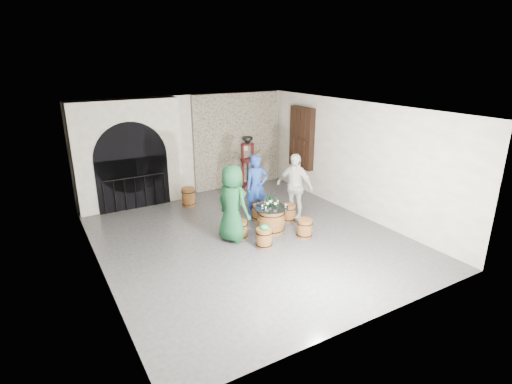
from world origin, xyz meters
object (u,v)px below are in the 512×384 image
wine_bottle_left (267,202)px  wine_bottle_right (270,200)px  barrel_stool_near_left (264,238)px  side_barrel (188,197)px  barrel_stool_near_right (305,228)px  corking_press (248,158)px  barrel_stool_far (259,211)px  barrel_stool_left (240,230)px  person_blue (257,187)px  person_white (294,186)px  barrel_stool_right (289,213)px  barrel_table (271,220)px  wine_bottle_center (275,202)px  person_green (232,203)px

wine_bottle_left → wine_bottle_right: 0.16m
barrel_stool_near_left → side_barrel: side_barrel is taller
barrel_stool_near_right → corking_press: 4.49m
barrel_stool_far → side_barrel: side_barrel is taller
barrel_stool_left → wine_bottle_right: 1.13m
barrel_stool_left → barrel_stool_near_right: size_ratio=1.00×
person_blue → barrel_stool_left: bearing=-130.2°
barrel_stool_near_right → wine_bottle_left: 1.16m
barrel_stool_left → barrel_stool_near_right: 1.64m
person_white → barrel_stool_near_left: bearing=-82.9°
barrel_stool_right → wine_bottle_right: wine_bottle_right is taller
barrel_stool_left → side_barrel: bearing=95.2°
barrel_stool_left → barrel_stool_near_left: 0.77m
barrel_stool_right → barrel_stool_near_left: bearing=-144.2°
barrel_table → side_barrel: size_ratio=1.53×
barrel_stool_far → wine_bottle_right: 0.91m
barrel_stool_near_right → barrel_stool_near_left: size_ratio=1.00×
barrel_stool_far → wine_bottle_center: 1.07m
wine_bottle_left → side_barrel: (-1.09, 2.79, -0.53)m
person_blue → barrel_stool_far: bearing=-93.6°
barrel_stool_far → person_green: 1.64m
wine_bottle_left → wine_bottle_right: same height
person_blue → wine_bottle_right: (-0.12, -0.91, -0.09)m
barrel_stool_near_left → wine_bottle_left: (0.55, 0.74, 0.58)m
barrel_stool_far → wine_bottle_right: size_ratio=1.44×
barrel_stool_left → wine_bottle_right: (0.97, 0.11, 0.58)m
barrel_table → side_barrel: (-1.15, 2.88, -0.05)m
barrel_table → corking_press: size_ratio=0.50×
barrel_table → person_blue: bearing=79.6°
wine_bottle_left → person_blue: bearing=75.3°
wine_bottle_right → barrel_table: bearing=-114.3°
person_green → barrel_stool_left: bearing=-113.4°
side_barrel → barrel_stool_left: bearing=-84.8°
barrel_table → barrel_stool_near_right: size_ratio=1.86×
barrel_stool_far → person_blue: person_blue is taller
wine_bottle_right → side_barrel: (-1.23, 2.71, -0.53)m
barrel_stool_right → person_blue: bearing=130.9°
barrel_stool_near_left → person_green: person_green is taller
barrel_stool_far → person_green: bearing=-146.9°
barrel_stool_right → wine_bottle_center: bearing=-150.7°
barrel_table → person_green: size_ratio=0.45×
barrel_stool_near_left → side_barrel: bearing=98.6°
barrel_table → corking_press: (1.37, 3.66, 0.68)m
barrel_table → wine_bottle_center: bearing=-11.4°
wine_bottle_center → person_white: bearing=28.1°
barrel_stool_near_right → barrel_stool_left: bearing=152.6°
barrel_stool_left → wine_bottle_center: (1.00, -0.08, 0.58)m
barrel_table → wine_bottle_center: 0.49m
wine_bottle_left → corking_press: 3.85m
barrel_stool_left → wine_bottle_left: bearing=1.9°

